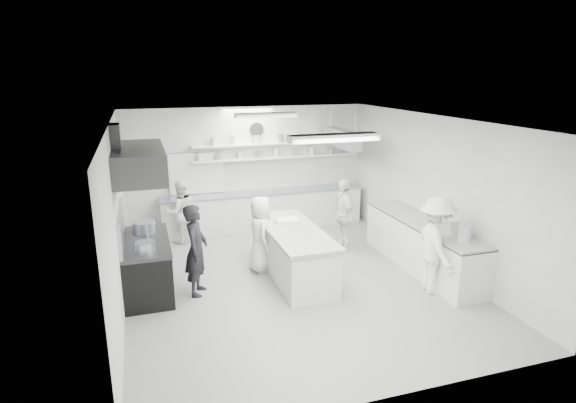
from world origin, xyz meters
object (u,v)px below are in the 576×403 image
object	(u,v)px
back_counter	(264,210)
right_counter	(422,246)
cook_stove	(196,250)
prep_island	(294,254)
stove	(147,267)
cook_back	(181,212)

from	to	relation	value
back_counter	right_counter	world-z (taller)	right_counter
cook_stove	prep_island	bearing A→B (deg)	-65.39
stove	cook_stove	bearing A→B (deg)	-23.78
back_counter	cook_back	xyz separation A→B (m)	(-2.08, -0.44, 0.27)
back_counter	right_counter	size ratio (longest dim) A/B	1.52
cook_stove	back_counter	bearing A→B (deg)	-13.52
prep_island	cook_stove	distance (m)	1.90
cook_back	back_counter	bearing A→B (deg)	179.67
stove	cook_stove	size ratio (longest dim) A/B	1.10
back_counter	cook_back	size ratio (longest dim) A/B	3.41
prep_island	cook_back	bearing A→B (deg)	125.79
stove	prep_island	size ratio (longest dim) A/B	0.74
stove	prep_island	distance (m)	2.70
back_counter	prep_island	world-z (taller)	back_counter
stove	back_counter	distance (m)	4.03
prep_island	cook_stove	xyz separation A→B (m)	(-1.85, -0.17, 0.37)
stove	cook_back	size ratio (longest dim) A/B	1.23
stove	cook_back	bearing A→B (deg)	70.79
cook_stove	cook_back	world-z (taller)	cook_stove
right_counter	prep_island	bearing A→B (deg)	171.20
stove	right_counter	world-z (taller)	right_counter
right_counter	back_counter	bearing A→B (deg)	124.65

